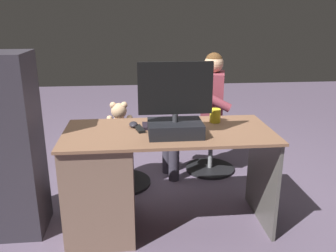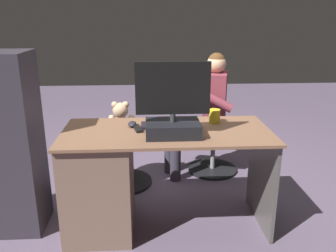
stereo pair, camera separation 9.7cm
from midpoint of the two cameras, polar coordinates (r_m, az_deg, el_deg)
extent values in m
plane|color=#605167|center=(3.03, -1.54, -11.68)|extent=(10.00, 10.00, 0.00)
cube|color=brown|center=(2.40, -1.07, -0.97)|extent=(1.42, 0.66, 0.02)
cube|color=#775B4B|center=(2.55, -11.81, -9.01)|extent=(0.46, 0.60, 0.70)
cube|color=#53504B|center=(2.68, 13.98, -7.85)|extent=(0.02, 0.59, 0.70)
cube|color=black|center=(2.30, -0.04, -0.39)|extent=(0.35, 0.26, 0.09)
cylinder|color=#333338|center=(2.28, -0.04, 1.33)|extent=(0.04, 0.04, 0.05)
cube|color=black|center=(2.23, -0.04, 6.12)|extent=(0.48, 0.02, 0.33)
cube|color=black|center=(2.25, -0.07, 6.19)|extent=(0.44, 0.00, 0.30)
cube|color=black|center=(2.48, -0.43, 0.14)|extent=(0.42, 0.14, 0.02)
ellipsoid|color=#26232B|center=(2.49, -6.72, 0.24)|extent=(0.06, 0.10, 0.04)
cylinder|color=yellow|center=(2.59, 6.57, 1.67)|extent=(0.08, 0.08, 0.10)
cube|color=black|center=(2.42, -5.79, -0.46)|extent=(0.08, 0.16, 0.02)
cylinder|color=black|center=(3.30, -8.30, -9.02)|extent=(0.52, 0.52, 0.03)
cylinder|color=gray|center=(3.21, -8.45, -5.90)|extent=(0.04, 0.04, 0.37)
cylinder|color=#4A3A48|center=(3.14, -8.62, -2.33)|extent=(0.39, 0.39, 0.06)
ellipsoid|color=tan|center=(3.10, -8.73, -0.19)|extent=(0.18, 0.15, 0.19)
sphere|color=tan|center=(3.05, -8.85, 2.44)|extent=(0.13, 0.13, 0.13)
sphere|color=beige|center=(3.11, -8.79, 2.53)|extent=(0.05, 0.05, 0.05)
sphere|color=tan|center=(3.04, -8.01, 3.38)|extent=(0.06, 0.06, 0.06)
sphere|color=tan|center=(3.04, -9.78, 3.32)|extent=(0.06, 0.06, 0.06)
cylinder|color=tan|center=(3.11, -7.11, 0.70)|extent=(0.05, 0.14, 0.09)
cylinder|color=tan|center=(3.12, -10.35, 0.60)|extent=(0.05, 0.14, 0.09)
cylinder|color=tan|center=(3.21, -7.76, -0.69)|extent=(0.06, 0.11, 0.06)
cylinder|color=tan|center=(3.21, -9.42, -0.74)|extent=(0.06, 0.11, 0.06)
cylinder|color=black|center=(3.56, 6.00, -6.83)|extent=(0.48, 0.48, 0.03)
cylinder|color=gray|center=(3.48, 6.10, -3.90)|extent=(0.04, 0.04, 0.37)
cylinder|color=#40435E|center=(3.41, 6.22, -0.57)|extent=(0.40, 0.40, 0.06)
cube|color=brown|center=(3.33, 6.38, 4.18)|extent=(0.27, 0.36, 0.52)
sphere|color=#D9AB83|center=(3.27, 6.59, 10.04)|extent=(0.17, 0.17, 0.17)
sphere|color=#54361C|center=(3.27, 6.60, 10.34)|extent=(0.16, 0.16, 0.16)
cylinder|color=brown|center=(3.08, 5.62, 4.58)|extent=(0.42, 0.18, 0.25)
cylinder|color=brown|center=(3.43, 2.76, 6.00)|extent=(0.42, 0.18, 0.25)
cylinder|color=#36323F|center=(3.23, 3.60, -0.59)|extent=(0.43, 0.21, 0.11)
cylinder|color=#36323F|center=(3.25, 0.12, -5.11)|extent=(0.10, 0.10, 0.45)
cylinder|color=#36323F|center=(3.39, 2.41, 0.28)|extent=(0.43, 0.21, 0.11)
cylinder|color=#36323F|center=(3.40, -0.91, -4.03)|extent=(0.10, 0.10, 0.45)
cube|color=#312D35|center=(2.63, -25.86, -3.11)|extent=(0.44, 0.36, 1.26)
camera|label=1|loc=(0.05, -91.01, -0.32)|focal=37.69mm
camera|label=2|loc=(0.05, 88.99, 0.32)|focal=37.69mm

